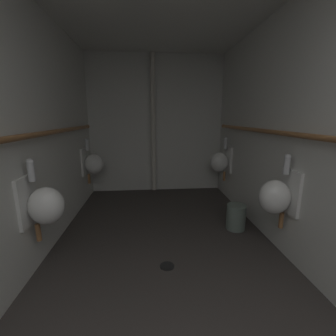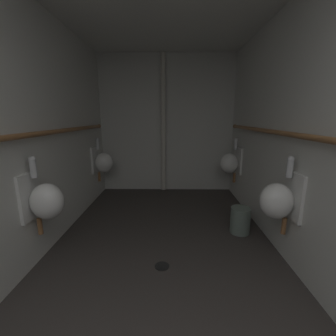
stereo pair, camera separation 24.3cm
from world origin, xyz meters
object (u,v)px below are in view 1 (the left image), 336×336
Objects in this scene: floor_drain at (167,266)px; waste_bin at (236,217)px; urinal_left_mid at (44,205)px; urinal_left_far at (93,163)px; urinal_right_far at (221,162)px; standpipe_back_wall at (153,125)px; urinal_right_mid at (277,196)px.

floor_drain is 1.16m from waste_bin.
urinal_left_mid is 1.00× the size of urinal_left_far.
urinal_left_far is 2.16m from urinal_right_far.
standpipe_back_wall is (-1.14, 0.46, 0.60)m from urinal_right_far.
urinal_right_mid is at bearing -62.57° from standpipe_back_wall.
urinal_right_mid reaches higher than waste_bin.
waste_bin reaches higher than floor_drain.
urinal_left_mid reaches higher than floor_drain.
urinal_left_mid is at bearing -140.61° from urinal_right_far.
urinal_left_far is at bearing 179.12° from urinal_right_far.
urinal_right_mid is at bearing 4.50° from floor_drain.
urinal_left_far is at bearing 120.34° from floor_drain.
urinal_left_far is at bearing 149.59° from waste_bin.
waste_bin is at bearing -30.41° from urinal_left_far.
urinal_left_mid is 1.26m from floor_drain.
urinal_right_far is 1.26m from waste_bin.
urinal_right_mid is 5.39× the size of floor_drain.
urinal_left_far reaches higher than floor_drain.
standpipe_back_wall is at bearing 157.96° from urinal_right_far.
urinal_left_far is 2.35× the size of waste_bin.
floor_drain is (0.06, -2.28, -1.25)m from standpipe_back_wall.
urinal_right_far is 2.35× the size of waste_bin.
urinal_right_mid is 0.78m from waste_bin.
standpipe_back_wall is 2.60m from floor_drain.
urinal_right_far is at bearing 90.00° from urinal_right_mid.
urinal_left_far is 5.39× the size of floor_drain.
floor_drain is at bearing -144.25° from waste_bin.
urinal_right_mid and urinal_right_far have the same top height.
urinal_right_mid is at bearing -39.29° from urinal_left_far.
urinal_right_far is at bearing -22.04° from standpipe_back_wall.
standpipe_back_wall is 2.19m from waste_bin.
urinal_left_far is 0.31× the size of standpipe_back_wall.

